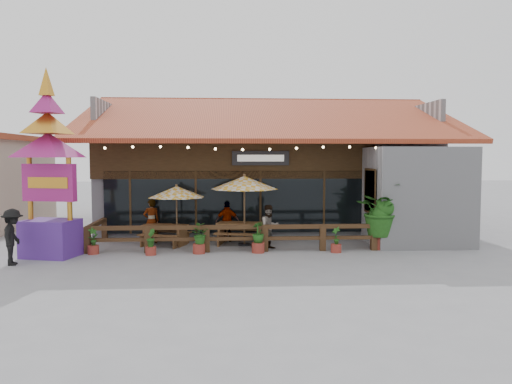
{
  "coord_description": "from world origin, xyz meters",
  "views": [
    {
      "loc": [
        -1.84,
        -17.42,
        3.24
      ],
      "look_at": [
        -0.69,
        1.5,
        1.91
      ],
      "focal_mm": 35.0,
      "sensor_mm": 36.0,
      "label": 1
    }
  ],
  "objects": [
    {
      "name": "umbrella_left",
      "position": [
        -3.64,
        0.85,
        1.97
      ],
      "size": [
        2.8,
        2.8,
        2.25
      ],
      "color": "brown",
      "rests_on": "ground"
    },
    {
      "name": "picnic_table_right",
      "position": [
        -1.31,
        0.94,
        0.55
      ],
      "size": [
        1.99,
        1.81,
        0.81
      ],
      "color": "brown",
      "rests_on": "ground"
    },
    {
      "name": "planter_c",
      "position": [
        -2.75,
        -0.75,
        0.57
      ],
      "size": [
        0.8,
        0.78,
        1.01
      ],
      "color": "maroon",
      "rests_on": "ground"
    },
    {
      "name": "ground",
      "position": [
        0.0,
        0.0,
        0.0
      ],
      "size": [
        100.0,
        100.0,
        0.0
      ],
      "primitive_type": "plane",
      "color": "gray",
      "rests_on": "ground"
    },
    {
      "name": "planter_b",
      "position": [
        -4.33,
        -0.93,
        0.4
      ],
      "size": [
        0.36,
        0.37,
        0.88
      ],
      "color": "maroon",
      "rests_on": "ground"
    },
    {
      "name": "patio_railing",
      "position": [
        -2.25,
        -0.27,
        0.61
      ],
      "size": [
        10.0,
        2.6,
        0.92
      ],
      "color": "#483119",
      "rests_on": "ground"
    },
    {
      "name": "diner_b",
      "position": [
        -0.31,
        -0.07,
        0.78
      ],
      "size": [
        0.93,
        0.85,
        1.56
      ],
      "primitive_type": "imported",
      "rotation": [
        0.0,
        0.0,
        0.41
      ],
      "color": "#3A2612",
      "rests_on": "ground"
    },
    {
      "name": "restaurant_building",
      "position": [
        0.26,
        6.61,
        2.21
      ],
      "size": [
        15.5,
        14.73,
        6.09
      ],
      "color": "#BCBCC2",
      "rests_on": "ground"
    },
    {
      "name": "thai_sign_tower",
      "position": [
        -7.53,
        -1.0,
        3.46
      ],
      "size": [
        2.96,
        2.96,
        6.55
      ],
      "color": "#4C2485",
      "rests_on": "ground"
    },
    {
      "name": "picnic_table_left",
      "position": [
        -4.08,
        0.93,
        0.51
      ],
      "size": [
        1.94,
        1.81,
        0.76
      ],
      "color": "brown",
      "rests_on": "ground"
    },
    {
      "name": "planter_a",
      "position": [
        -6.27,
        -0.65,
        0.38
      ],
      "size": [
        0.39,
        0.37,
        0.91
      ],
      "color": "maroon",
      "rests_on": "ground"
    },
    {
      "name": "diner_a",
      "position": [
        -4.65,
        1.43,
        0.84
      ],
      "size": [
        0.72,
        0.61,
        1.67
      ],
      "primitive_type": "imported",
      "rotation": [
        0.0,
        0.0,
        3.55
      ],
      "color": "#3A2612",
      "rests_on": "ground"
    },
    {
      "name": "planter_d",
      "position": [
        -0.76,
        -0.73,
        0.51
      ],
      "size": [
        0.55,
        0.55,
        1.06
      ],
      "color": "maroon",
      "rests_on": "ground"
    },
    {
      "name": "pedestrian",
      "position": [
        -8.23,
        -2.2,
        0.85
      ],
      "size": [
        0.81,
        1.19,
        1.7
      ],
      "primitive_type": "imported",
      "rotation": [
        0.0,
        0.0,
        1.75
      ],
      "color": "black",
      "rests_on": "ground"
    },
    {
      "name": "tropical_plant",
      "position": [
        3.55,
        -0.28,
        1.33
      ],
      "size": [
        2.15,
        2.21,
        2.32
      ],
      "color": "maroon",
      "rests_on": "ground"
    },
    {
      "name": "umbrella_right",
      "position": [
        -1.17,
        0.73,
        2.29
      ],
      "size": [
        2.83,
        2.83,
        2.63
      ],
      "color": "brown",
      "rests_on": "ground"
    },
    {
      "name": "planter_e",
      "position": [
        1.89,
        -0.86,
        0.37
      ],
      "size": [
        0.36,
        0.38,
        0.88
      ],
      "color": "maroon",
      "rests_on": "ground"
    },
    {
      "name": "diner_c",
      "position": [
        -1.78,
        1.55,
        0.77
      ],
      "size": [
        0.92,
        0.43,
        1.55
      ],
      "primitive_type": "imported",
      "rotation": [
        0.0,
        0.0,
        3.09
      ],
      "color": "#3A2612",
      "rests_on": "ground"
    }
  ]
}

